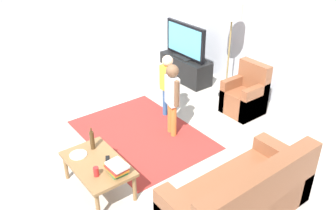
# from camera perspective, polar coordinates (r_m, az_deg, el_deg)

# --- Properties ---
(ground) EXTENTS (7.80, 7.80, 0.00)m
(ground) POSITION_cam_1_polar(r_m,az_deg,el_deg) (5.30, -5.21, -8.09)
(ground) COLOR #B2ADA3
(wall_back) EXTENTS (6.00, 0.12, 2.70)m
(wall_back) POSITION_cam_1_polar(r_m,az_deg,el_deg) (6.59, 17.14, 11.54)
(wall_back) COLOR silver
(wall_back) RESTS_ON ground
(wall_left) EXTENTS (0.12, 6.00, 2.70)m
(wall_left) POSITION_cam_1_polar(r_m,az_deg,el_deg) (7.22, -19.08, 12.69)
(wall_left) COLOR silver
(wall_left) RESTS_ON ground
(area_rug) EXTENTS (2.20, 1.60, 0.01)m
(area_rug) POSITION_cam_1_polar(r_m,az_deg,el_deg) (5.75, -4.22, -4.71)
(area_rug) COLOR #9E2D28
(area_rug) RESTS_ON ground
(tv_stand) EXTENTS (1.20, 0.44, 0.50)m
(tv_stand) POSITION_cam_1_polar(r_m,az_deg,el_deg) (7.50, 2.81, 5.83)
(tv_stand) COLOR black
(tv_stand) RESTS_ON ground
(tv) EXTENTS (1.10, 0.28, 0.71)m
(tv) POSITION_cam_1_polar(r_m,az_deg,el_deg) (7.27, 2.80, 10.18)
(tv) COLOR black
(tv) RESTS_ON tv_stand
(couch) EXTENTS (0.80, 1.80, 0.86)m
(couch) POSITION_cam_1_polar(r_m,az_deg,el_deg) (4.25, 11.96, -14.64)
(couch) COLOR brown
(couch) RESTS_ON ground
(armchair) EXTENTS (0.60, 0.60, 0.90)m
(armchair) POSITION_cam_1_polar(r_m,az_deg,el_deg) (6.37, 12.39, 1.32)
(armchair) COLOR brown
(armchair) RESTS_ON ground
(floor_lamp) EXTENTS (0.36, 0.36, 1.78)m
(floor_lamp) POSITION_cam_1_polar(r_m,az_deg,el_deg) (6.47, 10.25, 13.83)
(floor_lamp) COLOR #262626
(floor_lamp) RESTS_ON ground
(child_near_tv) EXTENTS (0.37, 0.18, 1.12)m
(child_near_tv) POSITION_cam_1_polar(r_m,az_deg,el_deg) (5.92, -0.07, 3.91)
(child_near_tv) COLOR #33598C
(child_near_tv) RESTS_ON ground
(child_center) EXTENTS (0.39, 0.20, 1.19)m
(child_center) POSITION_cam_1_polar(r_m,az_deg,el_deg) (5.40, 0.68, 1.82)
(child_center) COLOR orange
(child_center) RESTS_ON ground
(coffee_table) EXTENTS (1.00, 0.60, 0.42)m
(coffee_table) POSITION_cam_1_polar(r_m,az_deg,el_deg) (4.58, -11.26, -9.52)
(coffee_table) COLOR olive
(coffee_table) RESTS_ON ground
(book_stack) EXTENTS (0.30, 0.22, 0.13)m
(book_stack) POSITION_cam_1_polar(r_m,az_deg,el_deg) (4.32, -8.21, -9.97)
(book_stack) COLOR #388C4C
(book_stack) RESTS_ON coffee_table
(bottle) EXTENTS (0.06, 0.06, 0.32)m
(bottle) POSITION_cam_1_polar(r_m,az_deg,el_deg) (4.73, -12.08, -5.50)
(bottle) COLOR #4C3319
(bottle) RESTS_ON coffee_table
(tv_remote) EXTENTS (0.17, 0.12, 0.02)m
(tv_remote) POSITION_cam_1_polar(r_m,az_deg,el_deg) (4.55, -9.69, -8.73)
(tv_remote) COLOR black
(tv_remote) RESTS_ON coffee_table
(soda_can) EXTENTS (0.07, 0.07, 0.12)m
(soda_can) POSITION_cam_1_polar(r_m,az_deg,el_deg) (4.32, -11.46, -10.44)
(soda_can) COLOR red
(soda_can) RESTS_ON coffee_table
(plate) EXTENTS (0.22, 0.22, 0.02)m
(plate) POSITION_cam_1_polar(r_m,az_deg,el_deg) (4.72, -14.21, -7.75)
(plate) COLOR white
(plate) RESTS_ON coffee_table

